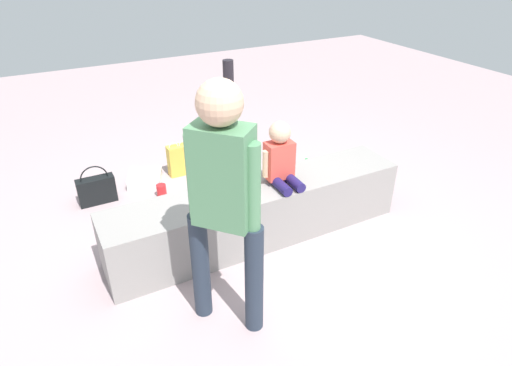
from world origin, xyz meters
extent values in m
plane|color=#A89195|center=(0.00, 0.00, 0.00)|extent=(12.00, 12.00, 0.00)
cube|color=gray|center=(0.00, 0.00, 0.23)|extent=(2.36, 0.45, 0.46)
cylinder|color=navy|center=(0.13, -0.10, 0.50)|extent=(0.08, 0.25, 0.08)
cylinder|color=navy|center=(0.24, -0.10, 0.50)|extent=(0.08, 0.25, 0.08)
cube|color=#E1493D|center=(0.18, 0.01, 0.64)|extent=(0.21, 0.14, 0.28)
sphere|color=#DBAD8C|center=(0.18, 0.01, 0.86)|extent=(0.16, 0.16, 0.16)
cylinder|color=#DBAD8C|center=(0.06, 0.01, 0.64)|extent=(0.05, 0.05, 0.21)
cylinder|color=#DBAD8C|center=(0.29, 0.01, 0.64)|extent=(0.05, 0.05, 0.21)
cylinder|color=#242E3D|center=(-0.45, -0.79, 0.37)|extent=(0.11, 0.11, 0.74)
cylinder|color=#242E3D|center=(-0.68, -0.53, 0.37)|extent=(0.11, 0.11, 0.74)
cube|color=#50845B|center=(-0.57, -0.66, 1.02)|extent=(0.35, 0.36, 0.56)
sphere|color=#DBAD8C|center=(-0.57, -0.66, 1.42)|extent=(0.23, 0.23, 0.23)
cylinder|color=#50845B|center=(-0.46, -0.78, 0.96)|extent=(0.09, 0.09, 0.53)
cylinder|color=#50845B|center=(-0.68, -0.54, 0.96)|extent=(0.09, 0.09, 0.53)
cylinder|color=yellow|center=(-0.16, 0.02, 0.47)|extent=(0.22, 0.22, 0.01)
cylinder|color=brown|center=(-0.16, 0.02, 0.50)|extent=(0.10, 0.10, 0.05)
cylinder|color=silver|center=(-0.16, 0.02, 0.52)|extent=(0.10, 0.10, 0.01)
cube|color=silver|center=(-0.10, 0.01, 0.48)|extent=(0.11, 0.04, 0.00)
cube|color=gold|center=(-0.19, 1.30, 0.15)|extent=(0.23, 0.12, 0.31)
torus|color=white|center=(-0.24, 1.30, 0.31)|extent=(0.09, 0.01, 0.09)
torus|color=white|center=(-0.14, 1.30, 0.31)|extent=(0.09, 0.01, 0.09)
cylinder|color=black|center=(0.46, 1.52, 0.02)|extent=(0.36, 0.36, 0.04)
cylinder|color=black|center=(0.46, 1.52, 0.53)|extent=(0.11, 0.11, 0.98)
cylinder|color=silver|center=(0.17, 1.19, 0.09)|extent=(0.07, 0.07, 0.18)
cone|color=silver|center=(0.17, 1.19, 0.20)|extent=(0.06, 0.06, 0.03)
cylinder|color=white|center=(0.17, 1.19, 0.22)|extent=(0.03, 0.03, 0.02)
cylinder|color=silver|center=(0.90, 0.67, 0.08)|extent=(0.07, 0.07, 0.15)
cone|color=silver|center=(0.90, 0.67, 0.16)|extent=(0.07, 0.07, 0.03)
cylinder|color=#268C3F|center=(0.90, 0.67, 0.19)|extent=(0.03, 0.03, 0.02)
cylinder|color=red|center=(-0.49, 0.97, 0.06)|extent=(0.09, 0.09, 0.12)
cube|color=white|center=(-0.56, 1.29, 0.05)|extent=(0.39, 0.39, 0.10)
cube|color=black|center=(-1.03, 1.13, 0.12)|extent=(0.32, 0.11, 0.24)
torus|color=black|center=(-1.03, 1.13, 0.24)|extent=(0.24, 0.01, 0.24)
camera|label=1|loc=(-1.34, -2.50, 2.11)|focal=30.76mm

